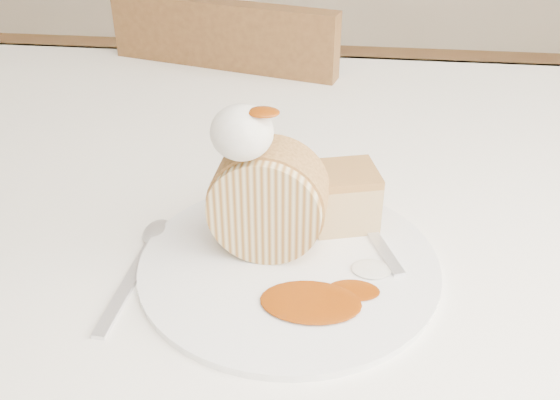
# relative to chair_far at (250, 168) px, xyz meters

# --- Properties ---
(table) EXTENTS (1.40, 0.90, 0.75)m
(table) POSITION_rel_chair_far_xyz_m (0.15, -0.47, 0.17)
(table) COLOR white
(table) RESTS_ON ground
(chair_far) EXTENTS (0.49, 0.49, 0.86)m
(chair_far) POSITION_rel_chair_far_xyz_m (0.00, 0.00, 0.00)
(chair_far) COLOR brown
(chair_far) RESTS_ON ground
(plate) EXTENTS (0.36, 0.36, 0.01)m
(plate) POSITION_rel_chair_far_xyz_m (0.15, -0.64, 0.26)
(plate) COLOR white
(plate) RESTS_ON table
(roulade_slice) EXTENTS (0.11, 0.06, 0.11)m
(roulade_slice) POSITION_rel_chair_far_xyz_m (0.12, -0.62, 0.32)
(roulade_slice) COLOR beige
(roulade_slice) RESTS_ON plate
(cake_chunk) EXTENTS (0.08, 0.08, 0.05)m
(cake_chunk) POSITION_rel_chair_far_xyz_m (0.20, -0.57, 0.29)
(cake_chunk) COLOR #BC8547
(cake_chunk) RESTS_ON plate
(whipped_cream) EXTENTS (0.06, 0.06, 0.05)m
(whipped_cream) POSITION_rel_chair_far_xyz_m (0.10, -0.64, 0.40)
(whipped_cream) COLOR white
(whipped_cream) RESTS_ON roulade_slice
(caramel_drizzle) EXTENTS (0.03, 0.02, 0.01)m
(caramel_drizzle) POSITION_rel_chair_far_xyz_m (0.12, -0.64, 0.43)
(caramel_drizzle) COLOR #782F05
(caramel_drizzle) RESTS_ON whipped_cream
(caramel_pool) EXTENTS (0.10, 0.08, 0.00)m
(caramel_pool) POSITION_rel_chair_far_xyz_m (0.17, -0.71, 0.27)
(caramel_pool) COLOR #782F05
(caramel_pool) RESTS_ON plate
(fork) EXTENTS (0.08, 0.17, 0.00)m
(fork) POSITION_rel_chair_far_xyz_m (0.23, -0.60, 0.27)
(fork) COLOR silver
(fork) RESTS_ON plate
(spoon) EXTENTS (0.03, 0.17, 0.00)m
(spoon) POSITION_rel_chair_far_xyz_m (-0.00, -0.70, 0.26)
(spoon) COLOR silver
(spoon) RESTS_ON table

